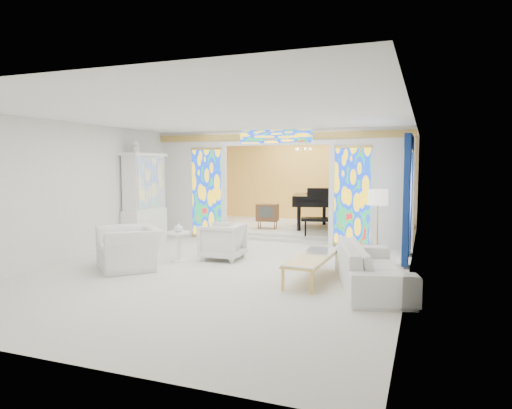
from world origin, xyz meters
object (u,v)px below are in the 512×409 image
at_px(china_cabinet, 144,199).
at_px(tv_console, 267,213).
at_px(sofa, 372,266).
at_px(armchair_right, 223,241).
at_px(grand_piano, 326,200).
at_px(coffee_table, 312,258).
at_px(armchair_left, 129,248).

bearing_deg(china_cabinet, tv_console, 44.70).
bearing_deg(sofa, armchair_right, 53.96).
bearing_deg(armchair_right, china_cabinet, -115.32).
height_order(china_cabinet, grand_piano, china_cabinet).
bearing_deg(china_cabinet, coffee_table, -23.94).
relative_size(china_cabinet, grand_piano, 0.82).
height_order(china_cabinet, tv_console, china_cabinet).
bearing_deg(tv_console, sofa, -62.27).
xyz_separation_m(china_cabinet, grand_piano, (4.12, 3.44, -0.16)).
xyz_separation_m(china_cabinet, armchair_right, (2.82, -1.20, -0.77)).
bearing_deg(coffee_table, sofa, -10.31).
distance_m(sofa, grand_piano, 6.27).
relative_size(armchair_right, coffee_table, 0.45).
bearing_deg(sofa, armchair_left, 77.17).
bearing_deg(sofa, grand_piano, 3.67).
bearing_deg(armchair_right, tv_console, -178.42).
xyz_separation_m(armchair_left, sofa, (4.73, 0.22, -0.04)).
height_order(armchair_right, tv_console, tv_console).
xyz_separation_m(sofa, coffee_table, (-1.08, 0.20, 0.03)).
distance_m(armchair_right, sofa, 3.58).
bearing_deg(armchair_right, grand_piano, 161.97).
height_order(china_cabinet, sofa, china_cabinet).
height_order(armchair_left, armchair_right, armchair_left).
bearing_deg(coffee_table, tv_console, 117.75).
bearing_deg(tv_console, armchair_right, -94.18).
relative_size(china_cabinet, coffee_table, 1.39).
xyz_separation_m(grand_piano, tv_console, (-1.56, -0.90, -0.35)).
relative_size(armchair_left, tv_console, 1.73).
xyz_separation_m(armchair_left, armchair_right, (1.38, 1.47, -0.01)).
bearing_deg(grand_piano, coffee_table, -92.64).
distance_m(armchair_right, grand_piano, 4.85).
relative_size(china_cabinet, armchair_right, 3.10).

